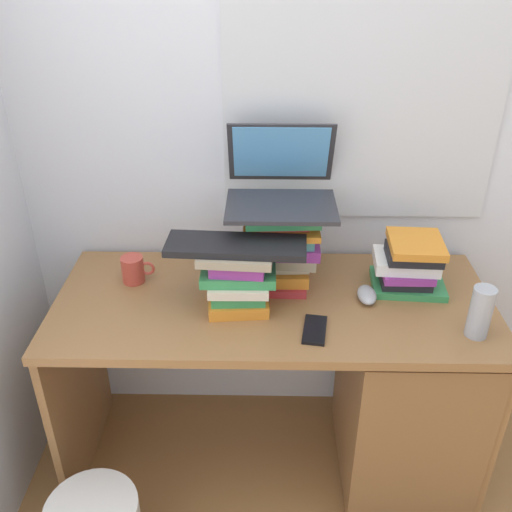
{
  "coord_description": "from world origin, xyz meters",
  "views": [
    {
      "loc": [
        -0.03,
        -1.51,
        1.76
      ],
      "look_at": [
        -0.06,
        -0.03,
        0.9
      ],
      "focal_mm": 39.91,
      "sensor_mm": 36.0,
      "label": 1
    }
  ],
  "objects_px": {
    "book_stack_side": "(409,265)",
    "cell_phone": "(315,330)",
    "book_stack_tall": "(281,246)",
    "water_bottle": "(480,312)",
    "laptop": "(281,183)",
    "desk": "(375,383)",
    "computer_mouse": "(367,295)",
    "book_stack_keyboard_riser": "(238,277)",
    "keyboard": "(236,246)",
    "mug": "(134,269)"
  },
  "relations": [
    {
      "from": "book_stack_side",
      "to": "cell_phone",
      "type": "bearing_deg",
      "value": -142.72
    },
    {
      "from": "book_stack_tall",
      "to": "cell_phone",
      "type": "relative_size",
      "value": 2.02
    },
    {
      "from": "water_bottle",
      "to": "laptop",
      "type": "bearing_deg",
      "value": 149.26
    },
    {
      "from": "book_stack_tall",
      "to": "cell_phone",
      "type": "distance_m",
      "value": 0.31
    },
    {
      "from": "book_stack_side",
      "to": "cell_phone",
      "type": "relative_size",
      "value": 1.81
    },
    {
      "from": "desk",
      "to": "computer_mouse",
      "type": "distance_m",
      "value": 0.35
    },
    {
      "from": "water_bottle",
      "to": "book_stack_keyboard_riser",
      "type": "bearing_deg",
      "value": 168.32
    },
    {
      "from": "book_stack_keyboard_riser",
      "to": "computer_mouse",
      "type": "bearing_deg",
      "value": 4.28
    },
    {
      "from": "desk",
      "to": "book_stack_keyboard_riser",
      "type": "relative_size",
      "value": 5.92
    },
    {
      "from": "keyboard",
      "to": "computer_mouse",
      "type": "height_order",
      "value": "keyboard"
    },
    {
      "from": "desk",
      "to": "water_bottle",
      "type": "xyz_separation_m",
      "value": [
        0.24,
        -0.15,
        0.41
      ]
    },
    {
      "from": "cell_phone",
      "to": "book_stack_tall",
      "type": "bearing_deg",
      "value": 118.71
    },
    {
      "from": "desk",
      "to": "mug",
      "type": "relative_size",
      "value": 12.55
    },
    {
      "from": "book_stack_keyboard_riser",
      "to": "water_bottle",
      "type": "distance_m",
      "value": 0.72
    },
    {
      "from": "book_stack_keyboard_riser",
      "to": "book_stack_side",
      "type": "height_order",
      "value": "book_stack_keyboard_riser"
    },
    {
      "from": "book_stack_side",
      "to": "book_stack_keyboard_riser",
      "type": "bearing_deg",
      "value": -169.25
    },
    {
      "from": "book_stack_keyboard_riser",
      "to": "computer_mouse",
      "type": "relative_size",
      "value": 2.28
    },
    {
      "from": "desk",
      "to": "book_stack_keyboard_riser",
      "type": "xyz_separation_m",
      "value": [
        -0.47,
        -0.0,
        0.43
      ]
    },
    {
      "from": "desk",
      "to": "book_stack_keyboard_riser",
      "type": "height_order",
      "value": "book_stack_keyboard_riser"
    },
    {
      "from": "computer_mouse",
      "to": "cell_phone",
      "type": "xyz_separation_m",
      "value": [
        -0.18,
        -0.17,
        -0.01
      ]
    },
    {
      "from": "mug",
      "to": "keyboard",
      "type": "bearing_deg",
      "value": -19.92
    },
    {
      "from": "mug",
      "to": "cell_phone",
      "type": "distance_m",
      "value": 0.65
    },
    {
      "from": "desk",
      "to": "water_bottle",
      "type": "bearing_deg",
      "value": -31.85
    },
    {
      "from": "water_bottle",
      "to": "mug",
      "type": "bearing_deg",
      "value": 165.56
    },
    {
      "from": "book_stack_tall",
      "to": "laptop",
      "type": "distance_m",
      "value": 0.2
    },
    {
      "from": "laptop",
      "to": "book_stack_side",
      "type": "bearing_deg",
      "value": -12.13
    },
    {
      "from": "desk",
      "to": "water_bottle",
      "type": "relative_size",
      "value": 8.75
    },
    {
      "from": "book_stack_tall",
      "to": "mug",
      "type": "bearing_deg",
      "value": -179.99
    },
    {
      "from": "book_stack_keyboard_riser",
      "to": "cell_phone",
      "type": "height_order",
      "value": "book_stack_keyboard_riser"
    },
    {
      "from": "cell_phone",
      "to": "book_stack_keyboard_riser",
      "type": "bearing_deg",
      "value": 157.69
    },
    {
      "from": "water_bottle",
      "to": "cell_phone",
      "type": "height_order",
      "value": "water_bottle"
    },
    {
      "from": "book_stack_keyboard_riser",
      "to": "keyboard",
      "type": "bearing_deg",
      "value": -179.89
    },
    {
      "from": "water_bottle",
      "to": "cell_phone",
      "type": "xyz_separation_m",
      "value": [
        -0.47,
        0.01,
        -0.08
      ]
    },
    {
      "from": "water_bottle",
      "to": "computer_mouse",
      "type": "bearing_deg",
      "value": 149.0
    },
    {
      "from": "book_stack_side",
      "to": "water_bottle",
      "type": "bearing_deg",
      "value": -58.59
    },
    {
      "from": "laptop",
      "to": "cell_phone",
      "type": "height_order",
      "value": "laptop"
    },
    {
      "from": "mug",
      "to": "book_stack_side",
      "type": "bearing_deg",
      "value": -1.47
    },
    {
      "from": "cell_phone",
      "to": "water_bottle",
      "type": "bearing_deg",
      "value": 7.57
    },
    {
      "from": "desk",
      "to": "book_stack_keyboard_riser",
      "type": "distance_m",
      "value": 0.63
    },
    {
      "from": "book_stack_tall",
      "to": "mug",
      "type": "xyz_separation_m",
      "value": [
        -0.49,
        -0.0,
        -0.09
      ]
    },
    {
      "from": "desk",
      "to": "keyboard",
      "type": "height_order",
      "value": "keyboard"
    },
    {
      "from": "mug",
      "to": "cell_phone",
      "type": "xyz_separation_m",
      "value": [
        0.59,
        -0.26,
        -0.04
      ]
    },
    {
      "from": "computer_mouse",
      "to": "cell_phone",
      "type": "height_order",
      "value": "computer_mouse"
    },
    {
      "from": "desk",
      "to": "laptop",
      "type": "height_order",
      "value": "laptop"
    },
    {
      "from": "water_bottle",
      "to": "cell_phone",
      "type": "distance_m",
      "value": 0.48
    },
    {
      "from": "laptop",
      "to": "keyboard",
      "type": "xyz_separation_m",
      "value": [
        -0.14,
        -0.19,
        -0.12
      ]
    },
    {
      "from": "book_stack_side",
      "to": "computer_mouse",
      "type": "height_order",
      "value": "book_stack_side"
    },
    {
      "from": "book_stack_tall",
      "to": "water_bottle",
      "type": "bearing_deg",
      "value": -25.64
    },
    {
      "from": "keyboard",
      "to": "computer_mouse",
      "type": "bearing_deg",
      "value": 7.31
    },
    {
      "from": "book_stack_side",
      "to": "water_bottle",
      "type": "distance_m",
      "value": 0.29
    }
  ]
}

